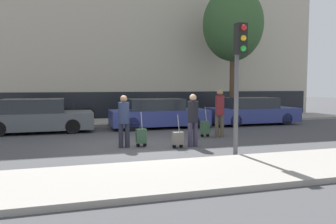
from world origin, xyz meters
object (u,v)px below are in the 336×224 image
(trolley_center, at_px, (178,138))
(bare_tree_near_crossing, at_px, (233,24))
(trolley_right, at_px, (205,128))
(pedestrian_right, at_px, (220,110))
(parked_car_2, at_px, (252,112))
(parked_car_1, at_px, (158,114))
(parked_car_0, at_px, (37,117))
(parked_bicycle, at_px, (77,114))
(trolley_left, at_px, (141,136))
(pedestrian_center, at_px, (193,117))
(traffic_light, at_px, (239,63))
(pedestrian_left, at_px, (124,118))

(trolley_center, height_order, bare_tree_near_crossing, bare_tree_near_crossing)
(trolley_center, distance_m, trolley_right, 2.51)
(trolley_right, bearing_deg, bare_tree_near_crossing, 53.71)
(pedestrian_right, bearing_deg, parked_car_2, 66.69)
(parked_car_1, bearing_deg, trolley_center, -98.01)
(parked_car_1, height_order, pedestrian_right, pedestrian_right)
(parked_car_0, height_order, parked_car_2, parked_car_0)
(parked_car_2, xyz_separation_m, parked_bicycle, (-8.51, 2.68, -0.15))
(trolley_center, height_order, parked_bicycle, parked_bicycle)
(parked_car_0, bearing_deg, parked_car_1, 0.46)
(pedestrian_right, relative_size, bare_tree_near_crossing, 0.25)
(pedestrian_right, bearing_deg, trolley_left, -139.46)
(trolley_center, relative_size, trolley_right, 0.91)
(trolley_left, xyz_separation_m, pedestrian_center, (1.59, -0.44, 0.61))
(parked_car_0, xyz_separation_m, traffic_light, (5.67, -6.83, 1.90))
(pedestrian_center, bearing_deg, parked_car_1, 78.14)
(parked_car_0, bearing_deg, traffic_light, -50.30)
(pedestrian_right, xyz_separation_m, parked_bicycle, (-5.09, 6.07, -0.56))
(trolley_left, distance_m, bare_tree_near_crossing, 10.66)
(pedestrian_center, distance_m, trolley_center, 0.85)
(parked_car_0, height_order, pedestrian_right, pedestrian_right)
(trolley_left, relative_size, pedestrian_right, 0.61)
(parked_car_2, relative_size, parked_bicycle, 2.57)
(pedestrian_center, relative_size, bare_tree_near_crossing, 0.23)
(parked_car_0, bearing_deg, pedestrian_left, -56.51)
(trolley_center, relative_size, parked_bicycle, 0.59)
(bare_tree_near_crossing, bearing_deg, trolley_left, -135.19)
(trolley_center, height_order, pedestrian_right, pedestrian_right)
(pedestrian_left, height_order, trolley_center, pedestrian_left)
(traffic_light, bearing_deg, bare_tree_near_crossing, 63.32)
(trolley_left, bearing_deg, bare_tree_near_crossing, 44.81)
(pedestrian_left, bearing_deg, trolley_right, -157.37)
(traffic_light, bearing_deg, pedestrian_center, 106.56)
(pedestrian_right, bearing_deg, parked_bicycle, 152.00)
(parked_car_0, height_order, trolley_left, parked_car_0)
(pedestrian_left, bearing_deg, parked_bicycle, -78.56)
(bare_tree_near_crossing, bearing_deg, traffic_light, -116.68)
(pedestrian_center, bearing_deg, parked_bicycle, 104.30)
(pedestrian_right, relative_size, parked_bicycle, 1.03)
(parked_car_0, relative_size, trolley_center, 4.23)
(parked_car_2, bearing_deg, parked_bicycle, 162.52)
(parked_bicycle, bearing_deg, trolley_center, -69.53)
(parked_car_1, distance_m, parked_car_2, 4.92)
(pedestrian_left, bearing_deg, trolley_center, 162.37)
(parked_car_1, height_order, bare_tree_near_crossing, bare_tree_near_crossing)
(parked_car_0, xyz_separation_m, parked_bicycle, (1.69, 2.68, -0.17))
(parked_bicycle, bearing_deg, traffic_light, -67.28)
(pedestrian_right, bearing_deg, parked_car_1, 135.67)
(parked_car_1, bearing_deg, parked_car_2, -0.52)
(parked_bicycle, height_order, bare_tree_near_crossing, bare_tree_near_crossing)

